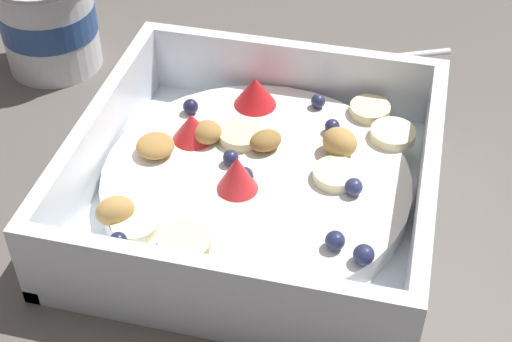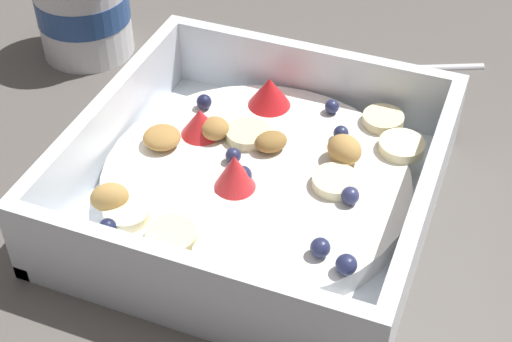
# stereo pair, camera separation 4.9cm
# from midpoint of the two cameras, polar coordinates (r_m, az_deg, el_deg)

# --- Properties ---
(ground_plane) EXTENTS (2.40, 2.40, 0.00)m
(ground_plane) POSITION_cam_midpoint_polar(r_m,az_deg,el_deg) (0.53, 1.46, -0.86)
(ground_plane) COLOR #56514C
(fruit_bowl) EXTENTS (0.23, 0.23, 0.06)m
(fruit_bowl) POSITION_cam_midpoint_polar(r_m,az_deg,el_deg) (0.50, 2.78, -0.95)
(fruit_bowl) COLOR white
(fruit_bowl) RESTS_ON ground
(spoon) EXTENTS (0.09, 0.17, 0.01)m
(spoon) POSITION_cam_midpoint_polar(r_m,az_deg,el_deg) (0.64, 8.49, 7.64)
(spoon) COLOR silver
(spoon) RESTS_ON ground
(yogurt_cup) EXTENTS (0.08, 0.08, 0.08)m
(yogurt_cup) POSITION_cam_midpoint_polar(r_m,az_deg,el_deg) (0.66, -10.78, 11.91)
(yogurt_cup) COLOR white
(yogurt_cup) RESTS_ON ground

